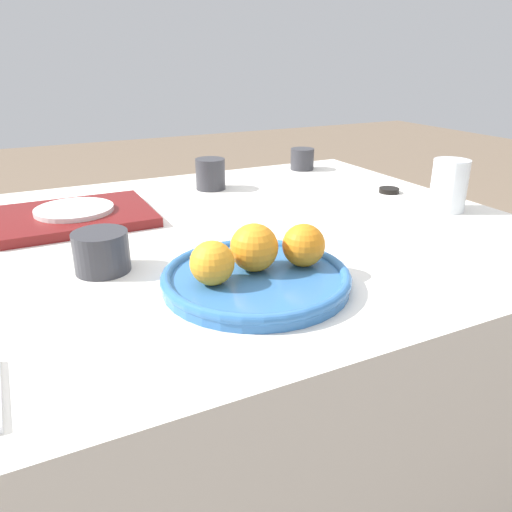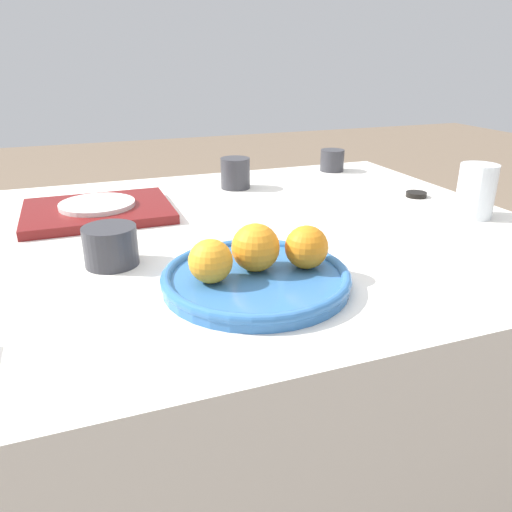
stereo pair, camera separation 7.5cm
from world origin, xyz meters
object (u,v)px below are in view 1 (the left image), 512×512
Objects in this scene: side_plate at (74,210)px; orange_0 at (304,245)px; cup_2 at (210,174)px; soy_dish at (389,190)px; cup_0 at (302,159)px; orange_2 at (254,247)px; orange_1 at (212,263)px; water_glass at (449,185)px; serving_tray at (75,216)px; fruit_platter at (256,278)px; cup_1 at (101,252)px.

orange_0 is at bearing -58.12° from side_plate.
cup_2 reaches higher than soy_dish.
cup_2 is (-0.34, -0.10, 0.01)m from cup_0.
orange_1 is at bearing -166.88° from orange_2.
cup_0 is (0.49, 0.66, -0.02)m from orange_2.
orange_2 is 0.65× the size of water_glass.
orange_0 is at bearing -58.12° from serving_tray.
fruit_platter is 0.93× the size of serving_tray.
water_glass is at bearing -20.95° from side_plate.
cup_1 reaches higher than soy_dish.
cup_0 is at bearing 15.97° from cup_2.
water_glass is 2.26× the size of soy_dish.
soy_dish is (0.06, -0.34, -0.03)m from cup_0.
cup_2 reaches higher than cup_0.
fruit_platter is 4.42× the size of orange_1.
cup_2 is at bearing -164.03° from cup_0.
orange_0 is at bearing -143.81° from soy_dish.
orange_0 is 1.34× the size of soy_dish.
fruit_platter is 0.60m from cup_2.
cup_2 is (-0.41, 0.42, -0.02)m from water_glass.
cup_2 is (0.36, 0.42, 0.01)m from cup_1.
soy_dish is (0.75, 0.18, -0.03)m from cup_1.
fruit_platter is 0.09m from orange_0.
cup_2 is at bearing 68.62° from orange_1.
orange_2 is at bearing -64.79° from side_plate.
side_plate is 2.05× the size of cup_2.
orange_1 reaches higher than serving_tray.
orange_1 is 0.73× the size of cup_1.
soy_dish is at bearing 31.91° from fruit_platter.
orange_2 reaches higher than orange_1.
serving_tray is at bearing -161.00° from cup_2.
orange_2 is at bearing -35.40° from cup_1.
soy_dish is (0.75, -0.12, -0.00)m from serving_tray.
soy_dish is (-0.01, 0.18, -0.05)m from water_glass.
cup_1 is 1.76× the size of soy_dish.
serving_tray is at bearing -162.46° from cup_0.
orange_0 is 0.33m from cup_1.
cup_0 reaches higher than soy_dish.
orange_0 is 1.04× the size of orange_1.
orange_1 is 1.29× the size of soy_dish.
soy_dish is at bearing 30.73° from orange_2.
serving_tray is (-0.77, 0.29, -0.05)m from water_glass.
side_plate is at bearing 113.60° from fruit_platter.
water_glass is at bearing 0.11° from cup_1.
fruit_platter is 0.50m from serving_tray.
water_glass is (0.57, 0.17, 0.04)m from fruit_platter.
fruit_platter is at bearing -66.40° from side_plate.
orange_0 is 0.76× the size of cup_1.
orange_1 reaches higher than cup_0.
orange_2 reaches higher than cup_1.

